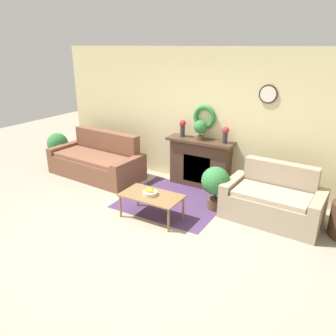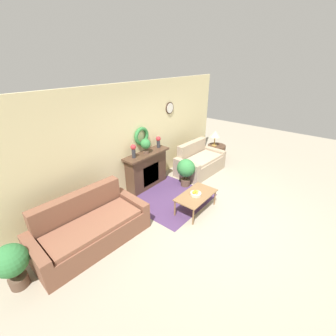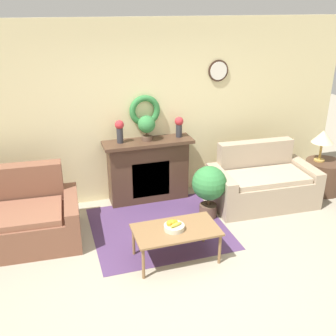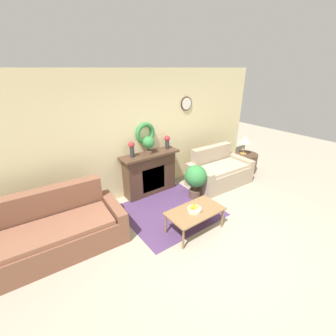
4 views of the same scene
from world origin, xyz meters
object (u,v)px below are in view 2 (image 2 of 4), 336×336
side_table_by_loveseat (216,153)px  potted_plant_floor_by_loveseat (186,169)px  potted_plant_floor_by_couch (11,263)px  potted_plant_on_mantel (146,144)px  vase_on_mantel_left (133,150)px  loveseat_right (199,162)px  coffee_table (196,196)px  couch_left (90,228)px  fruit_bowl (195,193)px  vase_on_mantel_right (158,141)px  fireplace (147,169)px  table_lamp (215,134)px

side_table_by_loveseat → potted_plant_floor_by_loveseat: bearing=-174.4°
potted_plant_floor_by_couch → potted_plant_on_mantel: bearing=9.5°
vase_on_mantel_left → potted_plant_on_mantel: potted_plant_on_mantel is taller
loveseat_right → coffee_table: 1.99m
couch_left → loveseat_right: bearing=3.3°
fruit_bowl → potted_plant_floor_by_couch: bearing=162.5°
couch_left → potted_plant_floor_by_loveseat: size_ratio=2.74×
side_table_by_loveseat → vase_on_mantel_left: size_ratio=1.76×
coffee_table → vase_on_mantel_right: bearing=70.0°
fireplace → loveseat_right: bearing=-21.4°
potted_plant_floor_by_loveseat → fireplace: bearing=129.8°
table_lamp → couch_left: bearing=-178.9°
vase_on_mantel_left → coffee_table: bearing=-79.1°
fireplace → potted_plant_floor_by_couch: size_ratio=1.74×
potted_plant_on_mantel → fruit_bowl: bearing=-94.2°
loveseat_right → table_lamp: table_lamp is taller
potted_plant_floor_by_loveseat → side_table_by_loveseat: bearing=5.6°
fireplace → potted_plant_floor_by_couch: fireplace is taller
loveseat_right → table_lamp: 1.24m
couch_left → table_lamp: size_ratio=4.21×
coffee_table → vase_on_mantel_right: (0.60, 1.64, 0.78)m
potted_plant_floor_by_loveseat → potted_plant_floor_by_couch: bearing=176.9°
loveseat_right → side_table_by_loveseat: (1.15, 0.04, -0.05)m
table_lamp → potted_plant_floor_by_loveseat: bearing=-172.6°
fruit_bowl → vase_on_mantel_left: (-0.28, 1.64, 0.71)m
fruit_bowl → potted_plant_floor_by_loveseat: bearing=45.8°
fireplace → vase_on_mantel_left: size_ratio=3.96×
side_table_by_loveseat → potted_plant_floor_by_couch: potted_plant_floor_by_couch is taller
couch_left → potted_plant_on_mantel: size_ratio=5.59×
table_lamp → potted_plant_on_mantel: potted_plant_on_mantel is taller
table_lamp → fruit_bowl: bearing=-158.9°
fruit_bowl → potted_plant_on_mantel: size_ratio=0.64×
loveseat_right → potted_plant_floor_by_loveseat: bearing=-167.3°
couch_left → fruit_bowl: (2.05, -1.00, 0.15)m
loveseat_right → coffee_table: loveseat_right is taller
vase_on_mantel_left → potted_plant_floor_by_loveseat: size_ratio=0.44×
side_table_by_loveseat → fireplace: bearing=167.8°
couch_left → vase_on_mantel_left: 2.07m
loveseat_right → vase_on_mantel_right: size_ratio=5.07×
fireplace → table_lamp: 2.79m
vase_on_mantel_right → couch_left: bearing=-166.6°
loveseat_right → table_lamp: size_ratio=3.13×
loveseat_right → side_table_by_loveseat: 1.15m
potted_plant_floor_by_couch → vase_on_mantel_left: bearing=11.1°
loveseat_right → side_table_by_loveseat: bearing=4.7°
coffee_table → potted_plant_on_mantel: potted_plant_on_mantel is taller
vase_on_mantel_right → side_table_by_loveseat: bearing=-14.9°
couch_left → side_table_by_loveseat: 4.96m
fireplace → side_table_by_loveseat: size_ratio=2.25×
fireplace → potted_plant_floor_by_loveseat: size_ratio=1.73×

